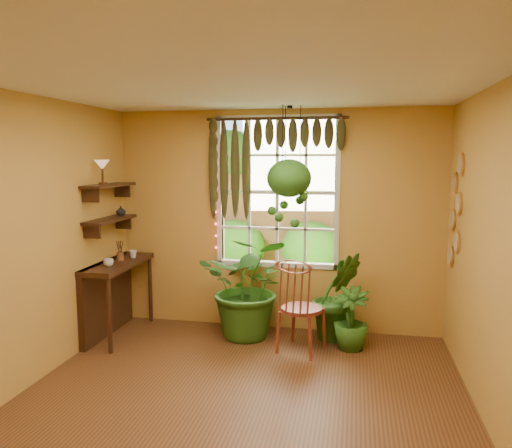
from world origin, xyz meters
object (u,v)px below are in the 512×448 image
Objects in this scene: hanging_basket at (289,181)px; potted_plant_left at (250,286)px; counter_ledge at (110,290)px; windsor_chair at (300,321)px; potted_plant_mid at (337,296)px.

potted_plant_left is at bearing -173.55° from hanging_basket.
windsor_chair is at bearing -2.52° from counter_ledge.
potted_plant_left reaches higher than windsor_chair.
counter_ledge is at bearing -172.29° from potted_plant_mid.
potted_plant_left reaches higher than counter_ledge.
counter_ledge is at bearing -163.69° from windsor_chair.
windsor_chair reaches higher than potted_plant_mid.
windsor_chair is (2.29, -0.10, -0.20)m from counter_ledge.
hanging_basket reaches higher than windsor_chair.
windsor_chair is at bearing -64.52° from hanging_basket.
potted_plant_mid is 0.76× the size of hanging_basket.
potted_plant_left is (-0.63, 0.34, 0.27)m from windsor_chair.
potted_plant_mid is at bearing 69.79° from windsor_chair.
windsor_chair is 0.88× the size of hanging_basket.
potted_plant_mid is at bearing 6.90° from hanging_basket.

